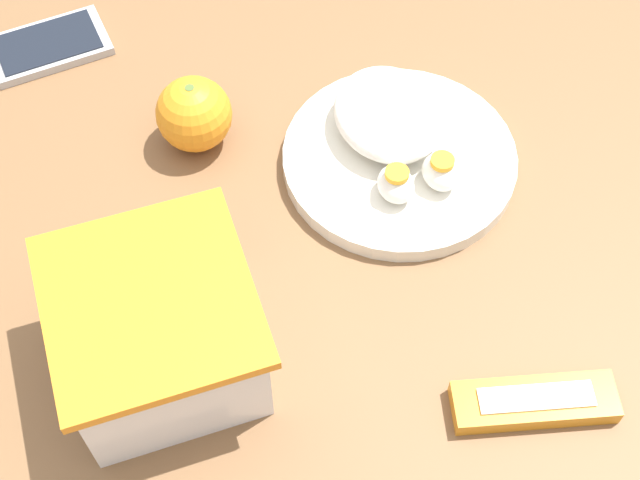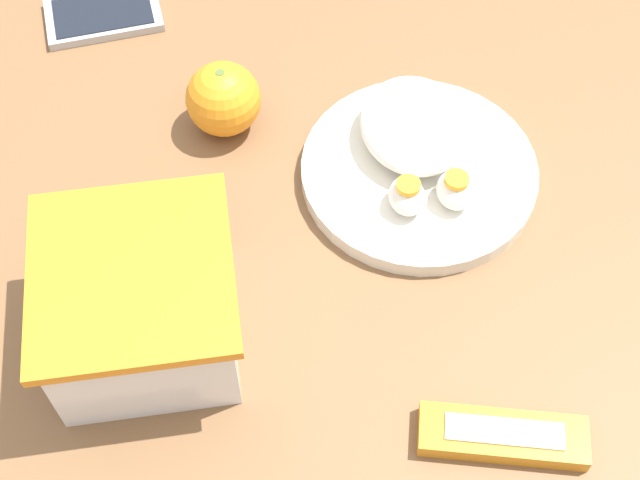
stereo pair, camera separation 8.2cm
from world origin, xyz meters
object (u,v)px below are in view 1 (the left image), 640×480
(rice_plate, at_px, (396,144))
(cell_phone, at_px, (49,46))
(candy_bar, at_px, (534,402))
(orange_fruit, at_px, (194,114))
(food_container, at_px, (159,334))

(rice_plate, xyz_separation_m, cell_phone, (0.27, 0.31, -0.02))
(cell_phone, bearing_deg, rice_plate, -130.91)
(candy_bar, relative_size, cell_phone, 1.06)
(rice_plate, relative_size, candy_bar, 1.62)
(orange_fruit, distance_m, candy_bar, 0.43)
(cell_phone, bearing_deg, food_container, -174.94)
(candy_bar, bearing_deg, rice_plate, 2.30)
(orange_fruit, height_order, rice_plate, orange_fruit)
(rice_plate, height_order, cell_phone, rice_plate)
(candy_bar, height_order, cell_phone, candy_bar)
(food_container, relative_size, orange_fruit, 2.25)
(orange_fruit, bearing_deg, candy_bar, -152.67)
(rice_plate, bearing_deg, food_container, 118.60)
(candy_bar, xyz_separation_m, cell_phone, (0.56, 0.32, -0.00))
(rice_plate, relative_size, cell_phone, 1.72)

